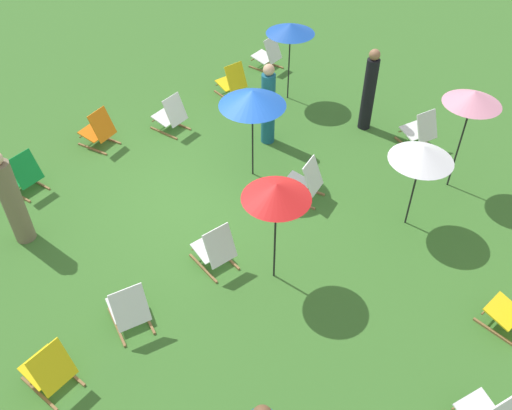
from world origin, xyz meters
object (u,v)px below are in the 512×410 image
Objects in this scene: deckchair_4 at (232,82)px; deckchair_7 at (420,130)px; person_2 at (268,106)px; umbrella_1 at (277,192)px; umbrella_3 at (252,98)px; umbrella_2 at (422,153)px; deckchair_6 at (129,308)px; deckchair_11 at (23,174)px; deckchair_8 at (49,369)px; deckchair_1 at (171,115)px; deckchair_3 at (268,55)px; umbrella_4 at (473,98)px; person_3 at (369,91)px; deckchair_2 at (98,130)px; deckchair_13 at (305,182)px; umbrella_0 at (291,29)px; person_0 at (12,200)px; deckchair_5 at (215,249)px.

deckchair_4 is 0.97× the size of deckchair_7.
umbrella_1 is at bearing 119.25° from person_2.
person_2 is (-1.01, -0.58, -0.84)m from umbrella_3.
umbrella_3 reaches higher than deckchair_4.
deckchair_4 is 0.51× the size of umbrella_2.
umbrella_1 is 2.65m from umbrella_2.
deckchair_6 is 1.04× the size of deckchair_11.
umbrella_2 reaches higher than deckchair_4.
deckchair_11 is 0.51× the size of umbrella_2.
umbrella_1 reaches higher than deckchair_8.
umbrella_3 reaches higher than deckchair_1.
deckchair_6 is (7.03, 4.09, 0.00)m from deckchair_3.
person_3 is at bearing -101.52° from umbrella_4.
deckchair_2 is 4.41m from deckchair_13.
person_3 is (-0.47, -2.32, -1.00)m from umbrella_4.
person_2 is at bearing -131.85° from deckchair_13.
deckchair_2 is at bearing -9.58° from deckchair_3.
umbrella_1 reaches higher than deckchair_3.
umbrella_0 is at bearing -148.95° from deckchair_13.
umbrella_4 is (-2.55, 5.15, 1.51)m from deckchair_1.
person_0 reaches higher than person_2.
umbrella_0 reaches higher than umbrella_2.
deckchair_2 is 0.48× the size of person_0.
deckchair_13 is at bearing 43.33° from deckchair_3.
umbrella_2 is (-1.09, 5.17, 1.13)m from deckchair_1.
deckchair_8 is 0.46× the size of umbrella_3.
umbrella_2 is (-4.66, 1.59, 1.13)m from deckchair_6.
deckchair_2 is 0.48× the size of umbrella_0.
umbrella_0 is 2.17m from person_3.
umbrella_0 is 0.90× the size of umbrella_4.
umbrella_4 reaches higher than deckchair_7.
umbrella_2 is (-3.02, 1.60, 1.13)m from deckchair_5.
deckchair_4 is 0.46× the size of umbrella_3.
umbrella_4 is (-5.71, 5.47, 1.51)m from deckchair_11.
umbrella_3 is 3.72m from umbrella_4.
umbrella_0 is 4.65m from umbrella_2.
deckchair_1 is 1.00× the size of deckchair_4.
deckchair_3 is 1.00× the size of deckchair_8.
deckchair_2 is 0.46× the size of umbrella_1.
deckchair_11 is (-0.41, -3.91, 0.00)m from deckchair_6.
umbrella_0 is (-5.92, 1.16, 1.31)m from deckchair_11.
umbrella_4 is (-1.46, -0.02, 0.38)m from umbrella_2.
deckchair_1 and deckchair_11 have the same top height.
deckchair_7 is at bearing 98.66° from umbrella_0.
deckchair_6 is 5.05m from umbrella_2.
umbrella_0 is 4.33m from umbrella_4.
deckchair_3 is at bearing 163.97° from person_3.
deckchair_11 is at bearing -52.25° from umbrella_2.
umbrella_1 reaches higher than deckchair_7.
deckchair_1 is at bearing -112.13° from deckchair_5.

